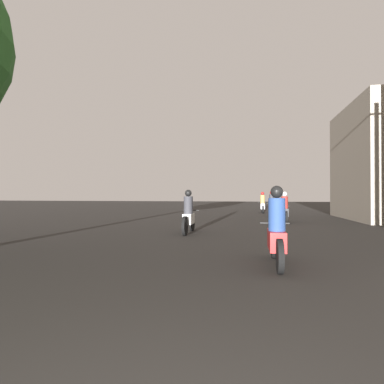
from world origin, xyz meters
TOP-DOWN VIEW (x-y plane):
  - motorcycle_red at (0.69, 5.47)m, footprint 0.60×1.89m
  - motorcycle_white at (-1.95, 9.89)m, footprint 0.60×1.97m
  - motorcycle_black at (1.91, 14.91)m, footprint 0.60×2.01m
  - motorcycle_green at (1.60, 19.11)m, footprint 0.60×2.00m
  - motorcycle_silver at (1.19, 22.51)m, footprint 0.60×1.91m

SIDE VIEW (x-z plane):
  - motorcycle_black at x=1.91m, z-range -0.15..1.37m
  - motorcycle_red at x=0.69m, z-range -0.16..1.39m
  - motorcycle_white at x=-1.95m, z-range -0.15..1.40m
  - motorcycle_silver at x=1.19m, z-range -0.16..1.42m
  - motorcycle_green at x=1.60m, z-range -0.17..1.46m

